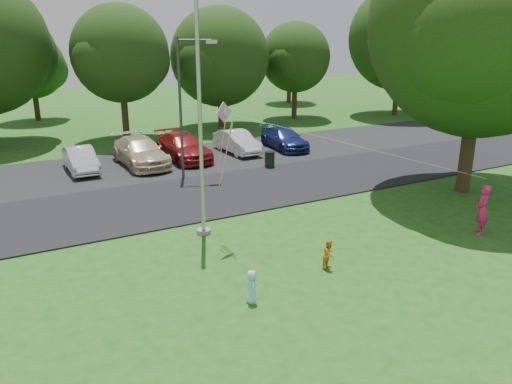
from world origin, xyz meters
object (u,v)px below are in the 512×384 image
flagpole (200,118)px  kite (232,126)px  child_yellow (329,254)px  trash_can (270,160)px  big_tree (484,29)px  child_blue (252,287)px  woman (482,210)px  street_lamp (185,95)px

flagpole → kite: (0.64, -1.11, -0.17)m
child_yellow → kite: 5.09m
trash_can → big_tree: (5.57, -7.85, 6.60)m
child_blue → child_yellow: bearing=-61.3°
flagpole → child_blue: 6.32m
trash_can → woman: bearing=-80.1°
woman → child_blue: woman is taller
big_tree → kite: bearing=-179.6°
street_lamp → trash_can: size_ratio=7.71×
big_tree → child_yellow: big_tree is taller
big_tree → child_yellow: 12.42m
trash_can → child_yellow: bearing=-111.5°
big_tree → child_blue: big_tree is taller
child_yellow → kite: (-1.62, 3.29, 3.53)m
trash_can → kite: bearing=-127.3°
street_lamp → kite: 8.41m
street_lamp → flagpole: bearing=-88.8°
street_lamp → woman: size_ratio=3.73×
flagpole → child_blue: size_ratio=10.79×
child_yellow → trash_can: bearing=43.1°
street_lamp → child_yellow: 12.09m
big_tree → woman: (-3.56, -3.70, -6.14)m
child_blue → kite: (1.39, 3.96, 3.53)m
flagpole → woman: flagpole is taller
flagpole → street_lamp: bearing=72.8°
street_lamp → woman: street_lamp is taller
flagpole → big_tree: 12.62m
flagpole → trash_can: size_ratio=11.46×
trash_can → kite: 10.58m
street_lamp → big_tree: 13.29m
flagpole → child_blue: (-0.75, -5.07, -3.70)m
trash_can → woman: size_ratio=0.48×
child_blue → trash_can: bearing=-15.9°
big_tree → woman: big_tree is taller
flagpole → kite: 1.29m
trash_can → child_yellow: child_yellow is taller
kite → child_blue: bearing=-130.8°
big_tree → kite: 12.00m
woman → child_yellow: bearing=-47.9°
street_lamp → trash_can: (4.47, -0.33, -3.60)m
child_blue → kite: bearing=-3.2°
big_tree → trash_can: bearing=125.4°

